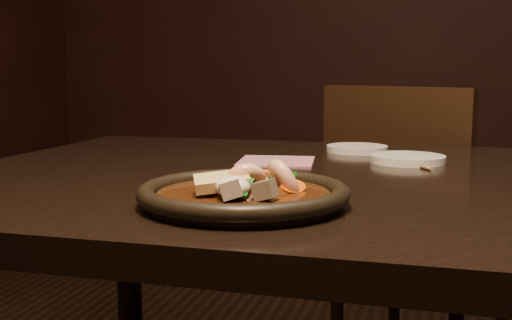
# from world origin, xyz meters

# --- Properties ---
(table) EXTENTS (1.60, 0.90, 0.75)m
(table) POSITION_xyz_m (0.00, 0.00, 0.67)
(table) COLOR black
(table) RESTS_ON floor
(chair) EXTENTS (0.55, 0.55, 0.87)m
(chair) POSITION_xyz_m (-0.06, 0.69, 0.48)
(chair) COLOR black
(chair) RESTS_ON floor
(plate) EXTENTS (0.26, 0.26, 0.03)m
(plate) POSITION_xyz_m (-0.24, -0.26, 0.76)
(plate) COLOR black
(plate) RESTS_ON table
(stirfry) EXTENTS (0.14, 0.15, 0.06)m
(stirfry) POSITION_xyz_m (-0.24, -0.26, 0.77)
(stirfry) COLOR #341809
(stirfry) RESTS_ON plate
(saucer_left) EXTENTS (0.12, 0.12, 0.01)m
(saucer_left) POSITION_xyz_m (-0.17, 0.30, 0.76)
(saucer_left) COLOR white
(saucer_left) RESTS_ON table
(saucer_right) EXTENTS (0.13, 0.13, 0.01)m
(saucer_right) POSITION_xyz_m (-0.06, 0.17, 0.76)
(saucer_right) COLOR white
(saucer_right) RESTS_ON table
(chopsticks) EXTENTS (0.13, 0.19, 0.01)m
(chopsticks) POSITION_xyz_m (-0.08, 0.18, 0.75)
(chopsticks) COLOR tan
(chopsticks) RESTS_ON table
(napkin) EXTENTS (0.15, 0.15, 0.00)m
(napkin) POSITION_xyz_m (-0.29, 0.11, 0.75)
(napkin) COLOR #AA6976
(napkin) RESTS_ON table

